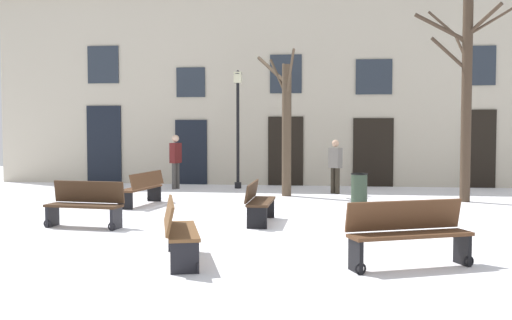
# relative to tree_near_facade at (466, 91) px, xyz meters

# --- Properties ---
(ground_plane) EXTENTS (32.77, 32.77, 0.00)m
(ground_plane) POSITION_rel_tree_near_facade_xyz_m (-5.34, -4.07, -2.98)
(ground_plane) COLOR white
(building_facade) EXTENTS (20.48, 0.60, 7.04)m
(building_facade) POSITION_rel_tree_near_facade_xyz_m (-5.34, 4.18, 0.57)
(building_facade) COLOR #BCB29E
(building_facade) RESTS_ON ground
(tree_near_facade) EXTENTS (2.67, 1.52, 5.50)m
(tree_near_facade) POSITION_rel_tree_near_facade_xyz_m (0.00, 0.00, 0.00)
(tree_near_facade) COLOR #423326
(tree_near_facade) RESTS_ON ground
(tree_foreground) EXTENTS (1.33, 2.24, 4.21)m
(tree_foreground) POSITION_rel_tree_near_facade_xyz_m (-4.89, 0.83, -0.83)
(tree_foreground) COLOR #4C3D2D
(tree_foreground) RESTS_ON ground
(streetlamp) EXTENTS (0.30, 0.30, 3.88)m
(streetlamp) POSITION_rel_tree_near_facade_xyz_m (-6.61, 2.76, -0.61)
(streetlamp) COLOR black
(streetlamp) RESTS_ON ground
(litter_bin) EXTENTS (0.45, 0.45, 0.80)m
(litter_bin) POSITION_rel_tree_near_facade_xyz_m (-2.82, -0.78, -2.58)
(litter_bin) COLOR #2D3D2D
(litter_bin) RESTS_ON ground
(bench_near_center_tree) EXTENTS (0.93, 1.72, 0.93)m
(bench_near_center_tree) POSITION_rel_tree_near_facade_xyz_m (-5.78, -8.07, -2.51)
(bench_near_center_tree) COLOR brown
(bench_near_center_tree) RESTS_ON ground
(bench_near_lamp) EXTENTS (0.70, 1.87, 0.86)m
(bench_near_lamp) POSITION_rel_tree_near_facade_xyz_m (-8.37, -1.82, -2.53)
(bench_near_lamp) COLOR #51331E
(bench_near_lamp) RESTS_ON ground
(bench_back_to_back_right) EXTENTS (1.60, 0.67, 0.92)m
(bench_back_to_back_right) POSITION_rel_tree_near_facade_xyz_m (-8.42, -5.28, -2.53)
(bench_back_to_back_right) COLOR #3D2819
(bench_back_to_back_right) RESTS_ON ground
(bench_far_corner) EXTENTS (0.48, 1.63, 0.86)m
(bench_far_corner) POSITION_rel_tree_near_facade_xyz_m (-5.04, -4.29, -2.54)
(bench_far_corner) COLOR #3D2819
(bench_far_corner) RESTS_ON ground
(bench_back_to_back_left) EXTENTS (1.85, 1.13, 0.95)m
(bench_back_to_back_left) POSITION_rel_tree_near_facade_xyz_m (-2.43, -7.98, -2.48)
(bench_back_to_back_left) COLOR #51331E
(bench_back_to_back_left) RESTS_ON ground
(person_crossing_plaza) EXTENTS (0.43, 0.42, 1.63)m
(person_crossing_plaza) POSITION_rel_tree_near_facade_xyz_m (-3.44, 1.55, -2.09)
(person_crossing_plaza) COLOR #2D271E
(person_crossing_plaza) RESTS_ON ground
(person_near_bench) EXTENTS (0.35, 0.43, 1.76)m
(person_near_bench) POSITION_rel_tree_near_facade_xyz_m (-8.59, 2.32, -2.00)
(person_near_bench) COLOR #403D3A
(person_near_bench) RESTS_ON ground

